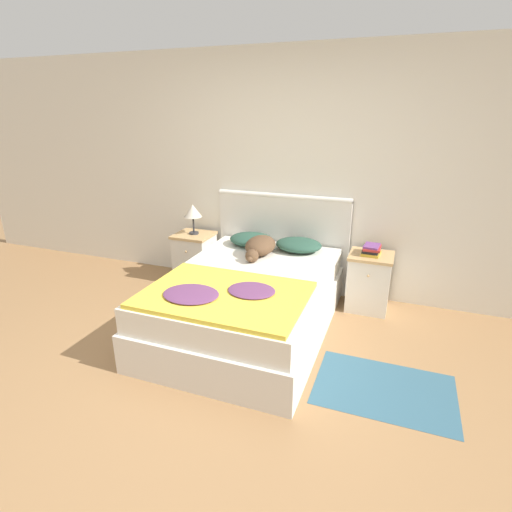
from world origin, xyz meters
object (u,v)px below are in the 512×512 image
at_px(bed, 248,302).
at_px(book_stack, 372,250).
at_px(nightstand_left, 195,258).
at_px(pillow_left, 251,239).
at_px(pillow_right, 299,245).
at_px(table_lamp, 193,212).
at_px(nightstand_right, 369,282).
at_px(dog, 260,246).

distance_m(bed, book_stack, 1.33).
height_order(nightstand_left, pillow_left, pillow_left).
bearing_deg(pillow_right, table_lamp, 177.44).
relative_size(bed, pillow_left, 4.21).
bearing_deg(bed, nightstand_right, 39.14).
relative_size(nightstand_left, book_stack, 2.60).
height_order(pillow_left, pillow_right, same).
bearing_deg(book_stack, dog, -164.05).
height_order(bed, nightstand_right, nightstand_right).
relative_size(bed, nightstand_left, 3.42).
relative_size(bed, dog, 3.30).
relative_size(nightstand_left, pillow_left, 1.23).
bearing_deg(pillow_left, book_stack, 2.25).
bearing_deg(book_stack, nightstand_left, -179.99).
bearing_deg(bed, pillow_right, 71.01).
bearing_deg(pillow_right, nightstand_right, 3.79).
relative_size(book_stack, table_lamp, 0.66).
bearing_deg(table_lamp, dog, -18.56).
height_order(bed, dog, dog).
bearing_deg(nightstand_left, pillow_right, -2.21).
distance_m(pillow_right, book_stack, 0.73).
bearing_deg(nightstand_left, book_stack, 0.01).
bearing_deg(table_lamp, nightstand_right, -0.22).
xyz_separation_m(nightstand_left, pillow_right, (1.26, -0.05, 0.32)).
distance_m(nightstand_left, table_lamp, 0.55).
distance_m(bed, nightstand_left, 1.28).
distance_m(nightstand_left, nightstand_right, 1.99).
distance_m(pillow_left, pillow_right, 0.52).
height_order(pillow_right, dog, dog).
distance_m(nightstand_left, dog, 1.03).
relative_size(pillow_right, dog, 0.78).
xyz_separation_m(nightstand_left, table_lamp, (0.00, 0.01, 0.55)).
height_order(bed, nightstand_left, nightstand_left).
distance_m(nightstand_right, dog, 1.16).
bearing_deg(dog, pillow_left, 126.89).
height_order(bed, pillow_left, pillow_left).
distance_m(pillow_right, dog, 0.42).
xyz_separation_m(book_stack, table_lamp, (-1.99, 0.01, 0.21)).
relative_size(nightstand_right, dog, 0.96).
relative_size(nightstand_left, pillow_right, 1.23).
bearing_deg(pillow_right, dog, -142.70).
bearing_deg(table_lamp, nightstand_left, -90.00).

